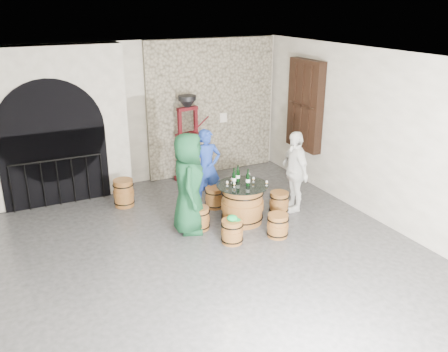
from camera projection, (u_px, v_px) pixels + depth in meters
name	position (u px, v px, depth m)	size (l,w,h in m)	color
ground	(212.00, 260.00, 7.76)	(8.00, 8.00, 0.00)	#2F2F32
wall_back	(137.00, 114.00, 10.57)	(8.00, 8.00, 0.00)	silver
wall_front	(416.00, 317.00, 3.83)	(8.00, 8.00, 0.00)	silver
wall_right	(386.00, 140.00, 8.63)	(8.00, 8.00, 0.00)	silver
ceiling	(210.00, 61.00, 6.64)	(8.00, 8.00, 0.00)	beige
stone_facing_panel	(212.00, 107.00, 11.25)	(3.20, 0.12, 3.18)	tan
arched_opening	(49.00, 127.00, 9.58)	(3.10, 0.60, 3.19)	silver
shuttered_window	(305.00, 105.00, 10.53)	(0.23, 1.10, 2.00)	black
barrel_table	(242.00, 203.00, 8.99)	(0.98, 0.98, 0.76)	brown
barrel_stool_left	(199.00, 218.00, 8.75)	(0.40, 0.40, 0.43)	brown
barrel_stool_far	(215.00, 198.00, 9.67)	(0.40, 0.40, 0.43)	brown
barrel_stool_right	(279.00, 202.00, 9.44)	(0.40, 0.40, 0.43)	brown
barrel_stool_near_right	(278.00, 226.00, 8.48)	(0.40, 0.40, 0.43)	brown
barrel_stool_near_left	(232.00, 232.00, 8.26)	(0.40, 0.40, 0.43)	brown
green_cap	(232.00, 218.00, 8.17)	(0.23, 0.19, 0.10)	#0E9C43
person_green	(189.00, 184.00, 8.44)	(0.91, 0.59, 1.86)	#124225
person_blue	(207.00, 167.00, 9.65)	(0.58, 0.38, 1.59)	#1C399B
person_white	(295.00, 171.00, 9.39)	(0.96, 0.40, 1.63)	white
wine_bottle_left	(234.00, 178.00, 8.82)	(0.08, 0.08, 0.32)	black
wine_bottle_center	(248.00, 179.00, 8.76)	(0.08, 0.08, 0.32)	black
wine_bottle_right	(238.00, 175.00, 8.97)	(0.08, 0.08, 0.32)	black
tasting_glass_a	(234.00, 185.00, 8.72)	(0.05, 0.05, 0.10)	#BD7F24
tasting_glass_b	(254.00, 180.00, 8.96)	(0.05, 0.05, 0.10)	#BD7F24
tasting_glass_c	(232.00, 181.00, 8.92)	(0.05, 0.05, 0.10)	#BD7F24
tasting_glass_d	(249.00, 175.00, 9.18)	(0.05, 0.05, 0.10)	#BD7F24
tasting_glass_e	(267.00, 183.00, 8.79)	(0.05, 0.05, 0.10)	#BD7F24
tasting_glass_f	(227.00, 184.00, 8.76)	(0.05, 0.05, 0.10)	#BD7F24
side_barrel	(124.00, 193.00, 9.71)	(0.43, 0.43, 0.57)	brown
corking_press	(188.00, 132.00, 10.77)	(0.86, 0.54, 2.01)	#550E16
control_box	(223.00, 117.00, 11.38)	(0.18, 0.10, 0.22)	silver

